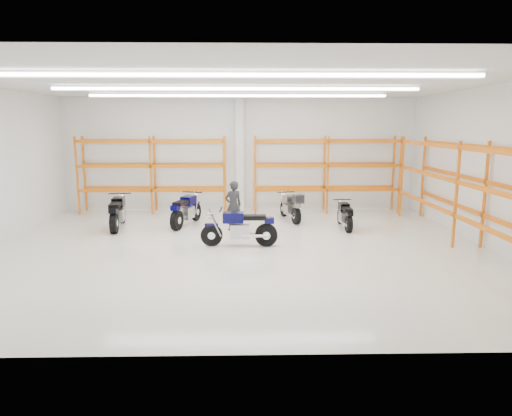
{
  "coord_description": "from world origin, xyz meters",
  "views": [
    {
      "loc": [
        0.25,
        -12.37,
        3.42
      ],
      "look_at": [
        0.53,
        0.5,
        1.07
      ],
      "focal_mm": 32.0,
      "sensor_mm": 36.0,
      "label": 1
    }
  ],
  "objects_px": {
    "motorcycle_back_c": "(291,207)",
    "motorcycle_back_d": "(345,216)",
    "motorcycle_back_b": "(185,211)",
    "standing_man": "(233,206)",
    "motorcycle_main": "(243,229)",
    "motorcycle_back_a": "(117,213)",
    "structural_column": "(240,155)"
  },
  "relations": [
    {
      "from": "motorcycle_back_a",
      "to": "standing_man",
      "type": "height_order",
      "value": "standing_man"
    },
    {
      "from": "motorcycle_main",
      "to": "motorcycle_back_d",
      "type": "relative_size",
      "value": 1.18
    },
    {
      "from": "motorcycle_back_b",
      "to": "motorcycle_back_a",
      "type": "bearing_deg",
      "value": -169.6
    },
    {
      "from": "motorcycle_back_b",
      "to": "motorcycle_main",
      "type": "bearing_deg",
      "value": -53.73
    },
    {
      "from": "motorcycle_back_a",
      "to": "standing_man",
      "type": "relative_size",
      "value": 1.4
    },
    {
      "from": "motorcycle_back_a",
      "to": "motorcycle_back_d",
      "type": "relative_size",
      "value": 1.22
    },
    {
      "from": "motorcycle_back_c",
      "to": "motorcycle_back_d",
      "type": "distance_m",
      "value": 2.08
    },
    {
      "from": "motorcycle_main",
      "to": "motorcycle_back_c",
      "type": "bearing_deg",
      "value": 63.01
    },
    {
      "from": "motorcycle_main",
      "to": "motorcycle_back_b",
      "type": "distance_m",
      "value": 3.36
    },
    {
      "from": "motorcycle_back_a",
      "to": "motorcycle_back_c",
      "type": "xyz_separation_m",
      "value": [
        5.92,
        1.09,
        -0.01
      ]
    },
    {
      "from": "motorcycle_back_a",
      "to": "structural_column",
      "type": "xyz_separation_m",
      "value": [
        4.05,
        3.2,
        1.73
      ]
    },
    {
      "from": "motorcycle_back_a",
      "to": "motorcycle_back_b",
      "type": "bearing_deg",
      "value": 10.4
    },
    {
      "from": "structural_column",
      "to": "motorcycle_back_d",
      "type": "bearing_deg",
      "value": -43.27
    },
    {
      "from": "motorcycle_main",
      "to": "motorcycle_back_a",
      "type": "height_order",
      "value": "motorcycle_back_a"
    },
    {
      "from": "motorcycle_back_b",
      "to": "standing_man",
      "type": "height_order",
      "value": "standing_man"
    },
    {
      "from": "motorcycle_back_b",
      "to": "motorcycle_back_c",
      "type": "bearing_deg",
      "value": 10.47
    },
    {
      "from": "motorcycle_back_d",
      "to": "standing_man",
      "type": "relative_size",
      "value": 1.14
    },
    {
      "from": "motorcycle_main",
      "to": "motorcycle_back_c",
      "type": "height_order",
      "value": "motorcycle_main"
    },
    {
      "from": "standing_man",
      "to": "motorcycle_back_a",
      "type": "bearing_deg",
      "value": -29.43
    },
    {
      "from": "motorcycle_main",
      "to": "standing_man",
      "type": "distance_m",
      "value": 2.08
    },
    {
      "from": "motorcycle_back_a",
      "to": "structural_column",
      "type": "height_order",
      "value": "structural_column"
    },
    {
      "from": "structural_column",
      "to": "motorcycle_back_c",
      "type": "bearing_deg",
      "value": -48.5
    },
    {
      "from": "motorcycle_back_a",
      "to": "motorcycle_back_c",
      "type": "height_order",
      "value": "motorcycle_back_a"
    },
    {
      "from": "motorcycle_back_b",
      "to": "structural_column",
      "type": "bearing_deg",
      "value": 56.63
    },
    {
      "from": "motorcycle_back_a",
      "to": "motorcycle_back_d",
      "type": "bearing_deg",
      "value": -1.02
    },
    {
      "from": "motorcycle_back_c",
      "to": "motorcycle_back_d",
      "type": "bearing_deg",
      "value": -36.17
    },
    {
      "from": "motorcycle_main",
      "to": "motorcycle_back_c",
      "type": "xyz_separation_m",
      "value": [
        1.73,
        3.39,
        0.01
      ]
    },
    {
      "from": "motorcycle_back_d",
      "to": "motorcycle_back_a",
      "type": "bearing_deg",
      "value": 178.98
    },
    {
      "from": "motorcycle_main",
      "to": "standing_man",
      "type": "bearing_deg",
      "value": 98.95
    },
    {
      "from": "motorcycle_back_a",
      "to": "motorcycle_back_b",
      "type": "relative_size",
      "value": 1.04
    },
    {
      "from": "motorcycle_main",
      "to": "standing_man",
      "type": "xyz_separation_m",
      "value": [
        -0.32,
        2.03,
        0.31
      ]
    },
    {
      "from": "motorcycle_main",
      "to": "motorcycle_back_d",
      "type": "height_order",
      "value": "motorcycle_main"
    }
  ]
}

